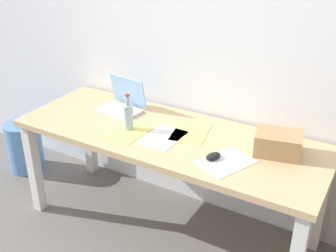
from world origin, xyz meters
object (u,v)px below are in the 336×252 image
Objects in this scene: water_cooler_jug at (25,146)px; beer_bottle at (128,116)px; desk at (168,146)px; cardboard_box at (278,143)px; computer_mouse at (213,156)px; laptop_left at (122,103)px.

beer_bottle is at bearing -5.97° from water_cooler_jug.
cardboard_box is (0.66, 0.10, 0.16)m from desk.
beer_bottle is 2.36× the size of computer_mouse.
laptop_left is at bearing 177.97° from cardboard_box.
beer_bottle is 0.50× the size of water_cooler_jug.
laptop_left is 3.21× the size of computer_mouse.
beer_bottle is at bearing -162.95° from desk.
laptop_left is 0.30m from beer_bottle.
computer_mouse is 0.38m from cardboard_box.
beer_bottle is at bearing -46.68° from laptop_left.
cardboard_box is (1.11, -0.04, 0.01)m from laptop_left.
desk is 4.16× the size of water_cooler_jug.
desk is 0.49m from laptop_left.
laptop_left is at bearing 162.51° from desk.
beer_bottle reaches higher than cardboard_box.
beer_bottle reaches higher than desk.
water_cooler_jug is (-0.98, -0.09, -0.57)m from laptop_left.
water_cooler_jug is (-1.81, 0.19, -0.54)m from computer_mouse.
computer_mouse is at bearing -6.14° from beer_bottle.
water_cooler_jug is (-1.43, 0.05, -0.43)m from desk.
desk reaches higher than water_cooler_jug.
laptop_left is at bearing 5.39° from water_cooler_jug.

